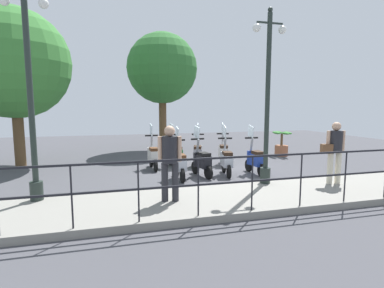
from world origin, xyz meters
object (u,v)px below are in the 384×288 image
lamp_post_near (267,108)px  scooter_near_3 (180,163)px  scooter_near_1 (226,160)px  pedestrian_with_bag (335,148)px  scooter_far_2 (175,154)px  scooter_far_3 (153,155)px  potted_palm (281,146)px  scooter_far_0 (223,152)px  scooter_near_2 (202,161)px  lamp_post_far (31,105)px  scooter_near_0 (255,159)px  scooter_far_1 (198,153)px  tree_large (14,64)px  tree_distant (162,69)px  pedestrian_distant (170,158)px

lamp_post_near → scooter_near_3: lamp_post_near is taller
scooter_near_1 → pedestrian_with_bag: bearing=-126.4°
scooter_far_2 → scooter_far_3: 0.79m
potted_palm → scooter_far_0: (-1.30, 3.21, 0.04)m
scooter_near_1 → scooter_near_2: (0.04, 0.79, 0.00)m
lamp_post_near → lamp_post_far: 5.40m
potted_palm → scooter_near_1: scooter_near_1 is taller
pedestrian_with_bag → scooter_far_0: pedestrian_with_bag is taller
scooter_far_3 → scooter_near_2: bearing=-141.5°
scooter_near_0 → scooter_far_3: size_ratio=1.00×
scooter_near_2 → scooter_far_1: size_ratio=1.00×
pedestrian_with_bag → tree_large: (5.46, 8.60, 2.50)m
scooter_near_1 → scooter_near_3: 1.52m
lamp_post_near → potted_palm: (4.53, -3.31, -1.65)m
lamp_post_near → scooter_far_2: 4.05m
scooter_near_3 → scooter_near_0: bearing=-88.2°
scooter_far_0 → scooter_near_2: bearing=154.7°
potted_palm → scooter_far_2: 5.13m
lamp_post_far → scooter_far_0: lamp_post_far is taller
scooter_near_1 → tree_large: bearing=74.8°
potted_palm → scooter_far_2: scooter_far_2 is taller
lamp_post_far → tree_distant: size_ratio=0.81×
scooter_far_2 → lamp_post_far: bearing=121.4°
pedestrian_with_bag → scooter_far_3: bearing=57.3°
pedestrian_with_bag → scooter_far_3: (3.74, 4.10, -0.60)m
pedestrian_distant → tree_distant: bearing=-176.7°
pedestrian_distant → tree_large: tree_large is taller
potted_palm → tree_distant: bearing=56.7°
lamp_post_far → pedestrian_distant: bearing=-106.8°
pedestrian_with_bag → tree_large: tree_large is taller
potted_palm → scooter_near_1: bearing=127.4°
tree_distant → scooter_near_1: size_ratio=3.64×
scooter_near_1 → tree_distant: bearing=20.2°
scooter_far_0 → scooter_far_2: (0.09, 1.77, 0.00)m
tree_distant → scooter_near_3: 6.94m
pedestrian_with_bag → scooter_near_3: (2.11, 3.56, -0.60)m
potted_palm → scooter_far_3: scooter_far_3 is taller
tree_distant → scooter_near_0: bearing=-162.6°
scooter_far_0 → scooter_far_2: same height
scooter_near_1 → scooter_near_3: bearing=105.3°
scooter_near_3 → pedestrian_with_bag: bearing=-118.9°
scooter_far_2 → scooter_far_1: bearing=-105.2°
scooter_near_0 → scooter_near_3: bearing=88.6°
scooter_far_0 → scooter_far_1: same height
tree_large → scooter_far_0: tree_large is taller
pedestrian_with_bag → scooter_near_0: 2.46m
tree_large → pedestrian_with_bag: bearing=-122.4°
scooter_far_3 → scooter_far_2: bearing=-84.2°
scooter_near_1 → scooter_far_2: size_ratio=1.00×
potted_palm → scooter_far_1: scooter_far_1 is taller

